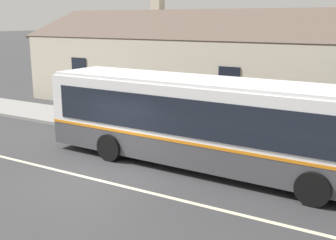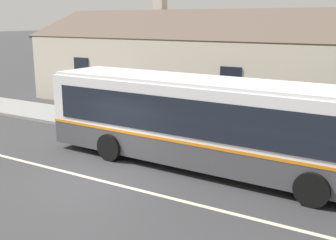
{
  "view_description": "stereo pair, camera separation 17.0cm",
  "coord_description": "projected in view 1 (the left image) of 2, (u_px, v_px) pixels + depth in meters",
  "views": [
    {
      "loc": [
        8.64,
        -9.76,
        5.02
      ],
      "look_at": [
        1.26,
        2.71,
        1.55
      ],
      "focal_mm": 45.0,
      "sensor_mm": 36.0,
      "label": 1
    },
    {
      "loc": [
        8.79,
        -9.67,
        5.02
      ],
      "look_at": [
        1.26,
        2.71,
        1.55
      ],
      "focal_mm": 45.0,
      "sensor_mm": 36.0,
      "label": 2
    }
  ],
  "objects": [
    {
      "name": "bench_by_building",
      "position": [
        120.0,
        117.0,
        19.76
      ],
      "size": [
        1.85,
        0.51,
        0.94
      ],
      "color": "brown",
      "rests_on": "sidewalk_far"
    },
    {
      "name": "lane_divider_stripe",
      "position": [
        92.0,
        179.0,
        13.61
      ],
      "size": [
        60.0,
        0.16,
        0.01
      ],
      "primitive_type": "cube",
      "color": "beige",
      "rests_on": "ground"
    },
    {
      "name": "transit_bus",
      "position": [
        210.0,
        121.0,
        14.27
      ],
      "size": [
        12.47,
        2.99,
        3.07
      ],
      "color": "#47474C",
      "rests_on": "ground"
    },
    {
      "name": "community_building",
      "position": [
        260.0,
        72.0,
        24.21
      ],
      "size": [
        27.99,
        9.32,
        6.66
      ],
      "color": "beige",
      "rests_on": "ground"
    },
    {
      "name": "sidewalk_far",
      "position": [
        181.0,
        134.0,
        18.62
      ],
      "size": [
        60.0,
        3.0,
        0.15
      ],
      "primitive_type": "cube",
      "color": "gray",
      "rests_on": "ground"
    },
    {
      "name": "ground_plane",
      "position": [
        92.0,
        179.0,
        13.61
      ],
      "size": [
        300.0,
        300.0,
        0.0
      ],
      "primitive_type": "plane",
      "color": "#38383A"
    }
  ]
}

